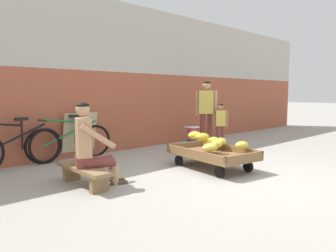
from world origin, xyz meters
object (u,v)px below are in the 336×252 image
Objects in this scene: customer_adult at (206,107)px; bicycle_far_left at (70,142)px; sign_board at (80,135)px; low_bench at (84,172)px; banana_cart at (212,155)px; weighing_scale at (192,134)px; bicycle_near_left at (16,148)px; customer_child at (220,121)px; vendor_seated at (90,145)px; plastic_crate at (192,148)px.

bicycle_far_left is at bearing 161.85° from customer_adult.
customer_adult reaches higher than sign_board.
customer_adult is at bearing 12.36° from low_bench.
sign_board is at bearing 114.62° from banana_cart.
sign_board reaches higher than weighing_scale.
weighing_scale is at bearing -40.27° from sign_board.
bicycle_near_left is (-2.36, 2.27, 0.11)m from banana_cart.
customer_child is at bearing -27.60° from sign_board.
customer_child is (2.68, -1.40, 0.20)m from sign_board.
weighing_scale is at bearing 59.31° from banana_cart.
customer_adult is at bearing -13.80° from bicycle_near_left.
customer_child reaches higher than low_bench.
sign_board is (0.87, 1.89, -0.13)m from vendor_seated.
customer_adult is at bearing 21.82° from weighing_scale.
bicycle_far_left is at bearing -0.16° from bicycle_near_left.
banana_cart is 1.75× the size of sign_board.
vendor_seated is at bearing -166.85° from customer_adult.
bicycle_far_left reaches higher than weighing_scale.
banana_cart is 1.15m from plastic_crate.
plastic_crate is at bearing 90.00° from weighing_scale.
customer_child is at bearing -22.83° from bicycle_far_left.
low_bench is at bearing -170.92° from plastic_crate.
vendor_seated is (-1.98, 0.53, 0.33)m from banana_cart.
vendor_seated is at bearing 164.90° from banana_cart.
customer_child is at bearing 7.84° from vendor_seated.
low_bench is 3.07× the size of plastic_crate.
weighing_scale is at bearing -177.99° from customer_child.
vendor_seated reaches higher than low_bench.
vendor_seated is 2.64m from plastic_crate.
customer_child is at bearing 2.01° from weighing_scale.
banana_cart is 1.40× the size of low_bench.
customer_adult is (3.52, 0.77, 0.75)m from low_bench.
customer_adult reaches higher than weighing_scale.
banana_cart is at bearing -15.10° from vendor_seated.
low_bench is at bearing -80.02° from bicycle_near_left.
vendor_seated is 2.61m from weighing_scale.
low_bench is 1.84m from bicycle_far_left.
vendor_seated reaches higher than banana_cart.
low_bench is 1.74m from bicycle_near_left.
sign_board is at bearing 62.99° from low_bench.
low_bench is 2.68m from plastic_crate.
plastic_crate is at bearing 59.34° from banana_cart.
weighing_scale is at bearing 10.04° from vendor_seated.
weighing_scale is at bearing -90.00° from plastic_crate.
banana_cart is at bearing -43.93° from bicycle_near_left.
bicycle_near_left is 1.26m from sign_board.
sign_board is (0.28, 0.15, 0.09)m from bicycle_far_left.
customer_child is (0.12, -0.31, -0.32)m from customer_adult.
sign_board is (0.95, 1.86, 0.24)m from low_bench.
low_bench is (-2.06, 0.57, -0.04)m from banana_cart.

